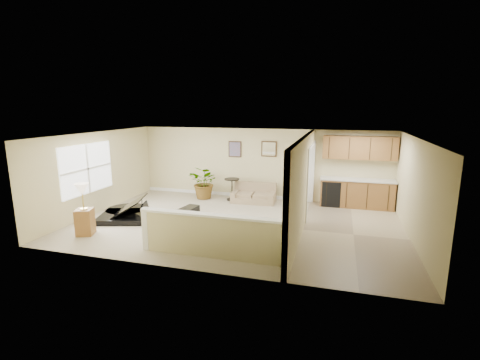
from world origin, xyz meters
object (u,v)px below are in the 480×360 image
(piano, at_px, (127,198))
(loveseat, at_px, (254,193))
(lamp_stand, at_px, (84,213))
(small_plant, at_px, (297,202))
(palm_plant, at_px, (205,183))
(piano_bench, at_px, (189,215))
(accent_table, at_px, (232,186))

(piano, bearing_deg, loveseat, 23.86)
(piano, distance_m, lamp_stand, 1.56)
(piano, xyz_separation_m, small_plant, (4.74, 2.30, -0.35))
(loveseat, bearing_deg, palm_plant, 179.28)
(palm_plant, height_order, lamp_stand, lamp_stand)
(piano, relative_size, palm_plant, 1.57)
(palm_plant, bearing_deg, piano_bench, -78.48)
(piano, xyz_separation_m, palm_plant, (1.40, 2.70, -0.01))
(loveseat, height_order, small_plant, loveseat)
(small_plant, bearing_deg, piano, -154.11)
(accent_table, xyz_separation_m, palm_plant, (-0.99, -0.08, 0.09))
(piano_bench, height_order, small_plant, small_plant)
(piano, relative_size, lamp_stand, 1.51)
(loveseat, bearing_deg, lamp_stand, -131.29)
(piano_bench, distance_m, palm_plant, 2.74)
(lamp_stand, bearing_deg, small_plant, 37.62)
(piano_bench, xyz_separation_m, loveseat, (1.25, 2.72, 0.09))
(loveseat, xyz_separation_m, lamp_stand, (-3.44, -4.30, 0.25))
(piano, height_order, piano_bench, piano)
(lamp_stand, bearing_deg, piano, 81.09)
(piano, bearing_deg, accent_table, 32.39)
(accent_table, xyz_separation_m, lamp_stand, (-2.63, -4.32, 0.08))
(small_plant, bearing_deg, palm_plant, 173.15)
(accent_table, relative_size, lamp_stand, 0.57)
(accent_table, height_order, lamp_stand, lamp_stand)
(accent_table, height_order, palm_plant, palm_plant)
(accent_table, bearing_deg, piano_bench, -99.22)
(loveseat, relative_size, palm_plant, 1.17)
(piano, relative_size, small_plant, 3.65)
(piano, distance_m, small_plant, 5.28)
(piano, height_order, palm_plant, piano)
(piano, bearing_deg, lamp_stand, -115.88)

